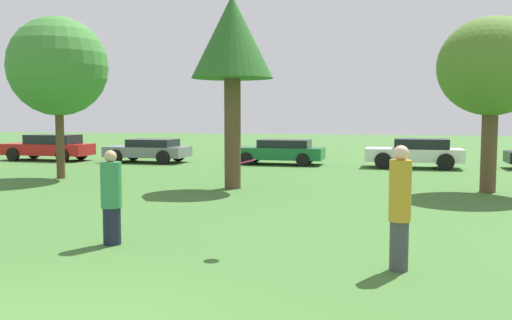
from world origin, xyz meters
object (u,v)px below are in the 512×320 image
object	(u,v)px
tree_1	(232,42)
parked_car_red	(49,147)
frisbee	(248,161)
parked_car_white	(415,152)
tree_2	(492,68)
person_thrower	(111,198)
tree_0	(58,67)
person_catcher	(400,207)
parked_car_green	(279,151)
parked_car_grey	(149,150)

from	to	relation	value
tree_1	parked_car_red	distance (m)	15.03
frisbee	parked_car_white	bearing A→B (deg)	76.37
tree_2	parked_car_white	world-z (taller)	tree_2
person_thrower	tree_2	xyz separation A→B (m)	(8.00, 8.61, 2.89)
frisbee	tree_0	xyz separation A→B (m)	(-9.22, 9.03, 2.53)
tree_2	parked_car_white	size ratio (longest dim) A/B	1.25
person_catcher	frisbee	size ratio (longest dim) A/B	6.84
parked_car_green	tree_1	bearing A→B (deg)	92.08
frisbee	tree_2	distance (m)	10.38
parked_car_red	parked_car_white	distance (m)	18.10
parked_car_grey	parked_car_green	world-z (taller)	parked_car_green
parked_car_green	parked_car_red	bearing A→B (deg)	3.94
person_thrower	tree_1	size ratio (longest dim) A/B	0.28
tree_0	person_thrower	bearing A→B (deg)	-53.63
tree_1	parked_car_white	bearing A→B (deg)	52.94
tree_0	tree_1	distance (m)	7.04
frisbee	tree_2	bearing A→B (deg)	57.25
tree_2	parked_car_red	xyz separation A→B (m)	(-19.73, 7.47, -3.05)
parked_car_red	tree_2	bearing A→B (deg)	161.40
parked_car_grey	parked_car_red	bearing A→B (deg)	2.38
parked_car_green	tree_0	bearing A→B (deg)	48.91
frisbee	person_thrower	bearing A→B (deg)	-178.25
frisbee	tree_2	xyz separation A→B (m)	(5.49, 8.53, 2.19)
tree_1	parked_car_red	xyz separation A→B (m)	(-11.93, 8.26, -3.92)
person_catcher	parked_car_green	size ratio (longest dim) A/B	0.44
person_thrower	tree_0	bearing A→B (deg)	133.24
parked_car_red	parked_car_grey	distance (m)	5.48
frisbee	tree_1	world-z (taller)	tree_1
person_catcher	parked_car_grey	distance (m)	20.16
person_catcher	tree_1	bearing A→B (deg)	-53.31
parked_car_grey	frisbee	bearing A→B (deg)	120.82
parked_car_green	parked_car_grey	bearing A→B (deg)	5.26
frisbee	person_catcher	bearing A→B (deg)	-15.21
parked_car_white	parked_car_grey	bearing A→B (deg)	1.62
person_catcher	parked_car_white	size ratio (longest dim) A/B	0.45
person_catcher	tree_2	size ratio (longest dim) A/B	0.36
frisbee	parked_car_green	distance (m)	16.57
parked_car_grey	tree_1	bearing A→B (deg)	130.06
tree_1	parked_car_white	distance (m)	10.97
parked_car_red	parked_car_green	world-z (taller)	parked_car_red
parked_car_red	parked_car_grey	xyz separation A→B (m)	(5.47, 0.02, -0.07)
tree_1	parked_car_green	size ratio (longest dim) A/B	1.39
tree_2	parked_car_green	world-z (taller)	tree_2
tree_2	parked_car_white	xyz separation A→B (m)	(-1.63, 7.38, -3.05)
frisbee	parked_car_grey	distance (m)	18.29
parked_car_grey	tree_0	bearing A→B (deg)	88.45
person_catcher	tree_2	xyz separation A→B (m)	(2.97, 9.21, 2.78)
tree_0	parked_car_green	size ratio (longest dim) A/B	1.35
tree_0	parked_car_green	world-z (taller)	tree_0
tree_0	tree_1	xyz separation A→B (m)	(6.91, -1.28, 0.54)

